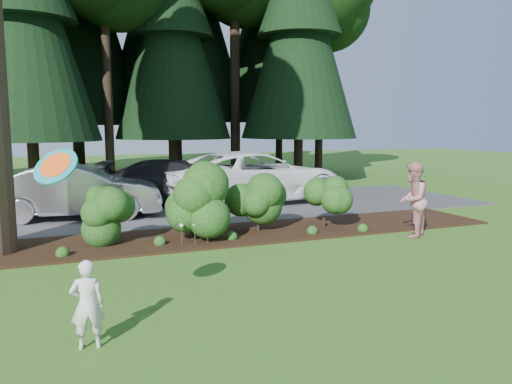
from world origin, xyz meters
TOP-DOWN VIEW (x-y plane):
  - ground at (0.00, 0.00)m, footprint 80.00×80.00m
  - mulch_bed at (0.00, 3.25)m, footprint 16.00×2.50m
  - driveway at (0.00, 7.50)m, footprint 22.00×6.00m
  - shrub_row at (0.77, 3.14)m, footprint 6.53×1.60m
  - lily_cluster at (-0.30, 2.40)m, footprint 0.69×0.09m
  - car_silver_wagon at (-2.59, 7.00)m, footprint 4.94×2.30m
  - car_white_suv at (3.35, 7.94)m, footprint 6.78×3.65m
  - car_dark_suv at (0.74, 8.47)m, footprint 5.65×3.31m
  - child at (-2.83, -2.13)m, footprint 0.43×0.30m
  - adult at (4.94, 1.47)m, footprint 1.14×1.10m
  - frisbee at (-3.10, -2.33)m, footprint 0.60×0.44m

SIDE VIEW (x-z plane):
  - ground at x=0.00m, z-range 0.00..0.00m
  - driveway at x=0.00m, z-range 0.00..0.03m
  - mulch_bed at x=0.00m, z-range 0.00..0.05m
  - lily_cluster at x=-0.30m, z-range 0.21..0.78m
  - child at x=-2.83m, z-range 0.00..1.12m
  - car_dark_suv at x=0.74m, z-range 0.03..1.57m
  - shrub_row at x=0.77m, z-range 0.00..1.61m
  - car_silver_wagon at x=-2.59m, z-range 0.03..1.60m
  - adult at x=4.94m, z-range 0.00..1.85m
  - car_white_suv at x=3.35m, z-range 0.03..1.84m
  - frisbee at x=-3.10m, z-range 2.00..2.54m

